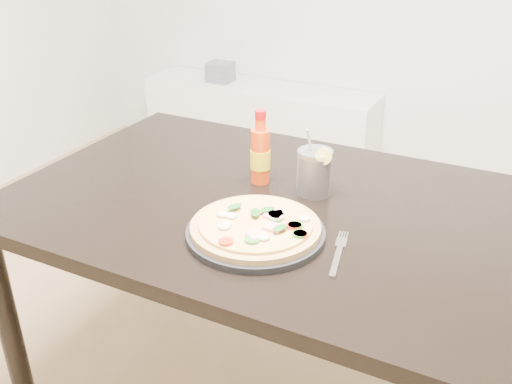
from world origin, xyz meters
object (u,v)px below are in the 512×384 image
at_px(dining_table, 276,229).
at_px(fork, 339,252).
at_px(pizza, 256,226).
at_px(media_console, 259,126).
at_px(cola_cup, 314,173).
at_px(plate, 256,233).
at_px(hot_sauce_bottle, 260,154).

bearing_deg(dining_table, fork, -35.61).
height_order(pizza, media_console, pizza).
distance_m(dining_table, cola_cup, 0.18).
bearing_deg(cola_cup, fork, -57.48).
height_order(plate, cola_cup, cola_cup).
distance_m(plate, fork, 0.20).
bearing_deg(hot_sauce_bottle, fork, -37.98).
xyz_separation_m(hot_sauce_bottle, fork, (0.32, -0.25, -0.08)).
bearing_deg(plate, hot_sauce_bottle, 114.30).
height_order(pizza, fork, pizza).
distance_m(plate, cola_cup, 0.28).
bearing_deg(fork, cola_cup, 111.22).
bearing_deg(cola_cup, media_console, 120.93).
bearing_deg(dining_table, pizza, -80.12).
height_order(dining_table, media_console, dining_table).
bearing_deg(fork, hot_sauce_bottle, 130.72).
xyz_separation_m(plate, pizza, (0.00, -0.00, 0.02)).
relative_size(plate, hot_sauce_bottle, 1.56).
height_order(plate, media_console, plate).
xyz_separation_m(plate, cola_cup, (0.04, 0.27, 0.05)).
bearing_deg(fork, pizza, 173.91).
height_order(cola_cup, media_console, cola_cup).
bearing_deg(fork, plate, 173.72).
bearing_deg(dining_table, media_console, 117.87).
bearing_deg(media_console, plate, -63.71).
relative_size(pizza, hot_sauce_bottle, 1.46).
xyz_separation_m(cola_cup, media_console, (-0.97, 1.62, -0.56)).
bearing_deg(cola_cup, dining_table, -127.02).
distance_m(hot_sauce_bottle, media_console, 1.91).
xyz_separation_m(plate, media_console, (-0.93, 1.89, -0.51)).
xyz_separation_m(fork, media_console, (-1.13, 1.87, -0.50)).
height_order(pizza, cola_cup, cola_cup).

